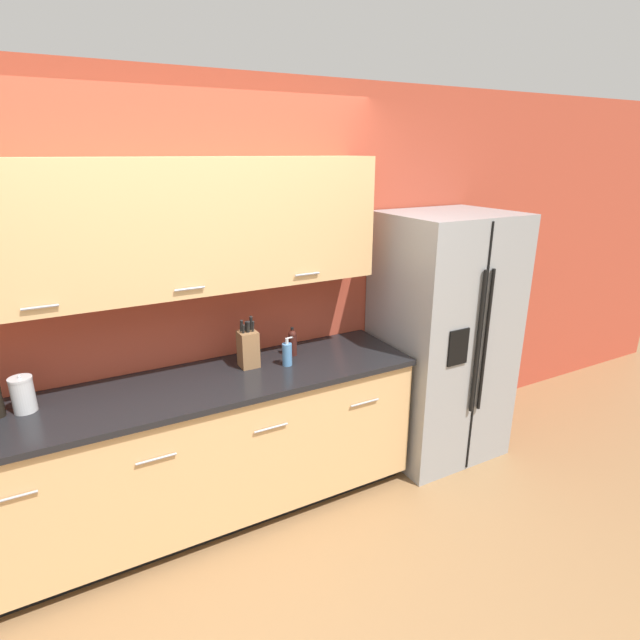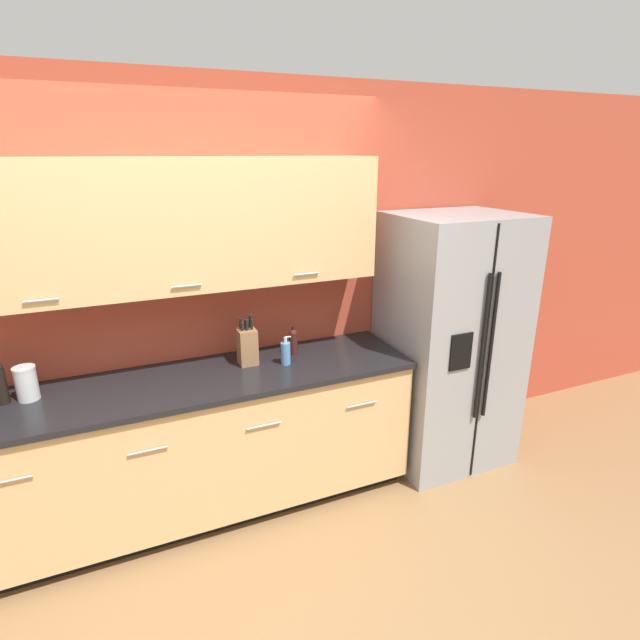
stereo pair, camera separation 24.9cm
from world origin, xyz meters
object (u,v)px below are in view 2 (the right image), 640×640
at_px(refrigerator, 449,341).
at_px(steel_canister, 26,383).
at_px(soap_dispenser, 286,353).
at_px(oil_bottle, 293,341).
at_px(knife_block, 247,346).

xyz_separation_m(refrigerator, steel_canister, (-2.62, 0.14, 0.12)).
xyz_separation_m(soap_dispenser, oil_bottle, (0.10, 0.13, 0.02)).
bearing_deg(steel_canister, refrigerator, -3.04).
bearing_deg(steel_canister, soap_dispenser, -4.32).
xyz_separation_m(oil_bottle, steel_canister, (-1.51, -0.02, 0.00)).
bearing_deg(steel_canister, oil_bottle, 0.91).
relative_size(knife_block, soap_dispenser, 1.74).
height_order(knife_block, oil_bottle, knife_block).
distance_m(soap_dispenser, oil_bottle, 0.16).
bearing_deg(soap_dispenser, oil_bottle, 53.16).
relative_size(oil_bottle, steel_canister, 0.94).
bearing_deg(knife_block, oil_bottle, 5.94).
bearing_deg(oil_bottle, knife_block, -174.06).
bearing_deg(refrigerator, knife_block, 174.75).
relative_size(soap_dispenser, oil_bottle, 0.96).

